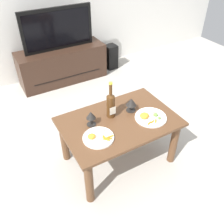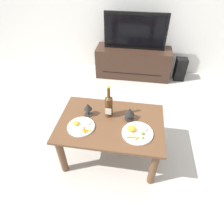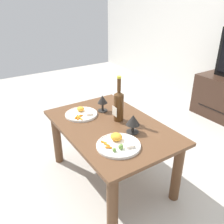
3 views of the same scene
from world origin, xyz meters
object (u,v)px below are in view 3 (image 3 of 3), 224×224
Objects in this scene: dining_table at (111,136)px; wine_bottle at (119,104)px; goblet_left at (102,100)px; goblet_right at (133,121)px; dinner_plate_left at (81,114)px; dinner_plate_right at (119,144)px.

dining_table is 0.25m from wine_bottle.
wine_bottle reaches higher than goblet_left.
goblet_left is at bearing 180.00° from goblet_right.
goblet_left is at bearing 162.72° from dining_table.
dinner_plate_left reaches higher than dining_table.
dining_table is 7.61× the size of goblet_right.
wine_bottle is 0.21m from goblet_left.
goblet_left is 1.04× the size of goblet_right.
goblet_right is at bearing -5.68° from wine_bottle.
goblet_left is 0.53m from dinner_plate_right.
dinner_plate_right reaches higher than dining_table.
dinner_plate_right is (0.09, -0.18, -0.07)m from goblet_right.
dining_table is 3.95× the size of dinner_plate_left.
dinner_plate_left is 0.90× the size of dinner_plate_right.
wine_bottle is 0.37m from dinner_plate_right.
wine_bottle is 0.21m from goblet_right.
wine_bottle is at bearing 174.32° from goblet_right.
dinner_plate_left is (-0.03, -0.18, -0.08)m from goblet_left.
dining_table is at bearing -156.70° from goblet_right.
goblet_right is (0.17, 0.07, 0.19)m from dining_table.
dining_table is 2.90× the size of wine_bottle.
dinner_plate_right is (0.49, -0.18, -0.08)m from goblet_left.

